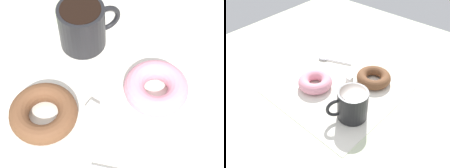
{
  "view_description": "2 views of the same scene",
  "coord_description": "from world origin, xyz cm",
  "views": [
    {
      "loc": [
        19.81,
        -28.77,
        52.93
      ],
      "look_at": [
        1.4,
        -0.76,
        2.3
      ],
      "focal_mm": 60.0,
      "sensor_mm": 36.0,
      "label": 1
    },
    {
      "loc": [
        -36.46,
        43.38,
        50.37
      ],
      "look_at": [
        1.4,
        -0.76,
        2.3
      ],
      "focal_mm": 40.0,
      "sensor_mm": 36.0,
      "label": 2
    }
  ],
  "objects": [
    {
      "name": "donut_far",
      "position": [
        7.66,
        2.74,
        1.98
      ],
      "size": [
        10.52,
        10.52,
        3.36
      ],
      "primitive_type": "torus",
      "color": "pink",
      "rests_on": "napkin"
    },
    {
      "name": "donut_near_cup",
      "position": [
        -4.71,
        -10.92,
        1.86
      ],
      "size": [
        10.79,
        10.79,
        3.13
      ],
      "primitive_type": "torus",
      "color": "brown",
      "rests_on": "napkin"
    },
    {
      "name": "ground_plane",
      "position": [
        0.0,
        0.0,
        -1.0
      ],
      "size": [
        120.0,
        120.0,
        2.0
      ],
      "primitive_type": "cube",
      "color": "beige"
    },
    {
      "name": "coffee_cup",
      "position": [
        -8.6,
        5.32,
        4.68
      ],
      "size": [
        8.36,
        10.54,
        8.49
      ],
      "color": "black",
      "rests_on": "napkin"
    },
    {
      "name": "napkin",
      "position": [
        1.4,
        -0.76,
        0.15
      ],
      "size": [
        35.75,
        35.75,
        0.3
      ],
      "primitive_type": "cube",
      "rotation": [
        0.0,
        0.0,
        -0.04
      ],
      "color": "white",
      "rests_on": "ground_plane"
    },
    {
      "name": "sugar_cube",
      "position": [
        1.05,
        -5.9,
        1.21
      ],
      "size": [
        1.82,
        1.82,
        1.82
      ],
      "primitive_type": "cube",
      "color": "white",
      "rests_on": "napkin"
    }
  ]
}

